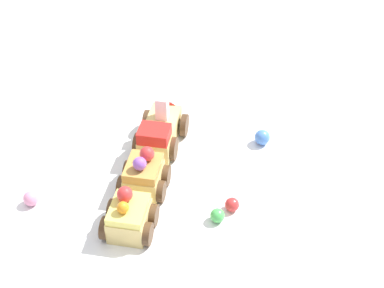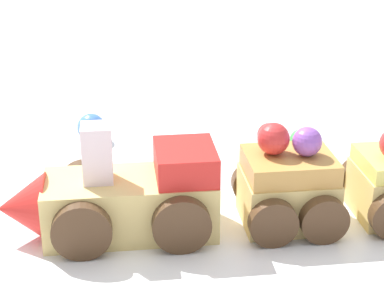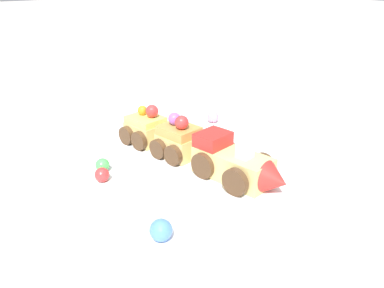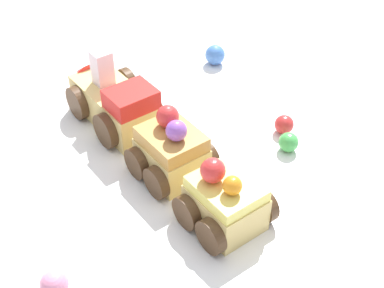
{
  "view_description": "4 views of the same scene",
  "coord_description": "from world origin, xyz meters",
  "px_view_note": "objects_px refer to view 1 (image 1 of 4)",
  "views": [
    {
      "loc": [
        -0.55,
        -0.19,
        0.56
      ],
      "look_at": [
        0.04,
        -0.03,
        0.04
      ],
      "focal_mm": 50.0,
      "sensor_mm": 36.0,
      "label": 1
    },
    {
      "loc": [
        0.03,
        0.4,
        0.23
      ],
      "look_at": [
        0.02,
        -0.02,
        0.05
      ],
      "focal_mm": 60.0,
      "sensor_mm": 36.0,
      "label": 2
    },
    {
      "loc": [
        0.37,
        -0.31,
        0.27
      ],
      "look_at": [
        0.02,
        -0.01,
        0.06
      ],
      "focal_mm": 35.0,
      "sensor_mm": 36.0,
      "label": 3
    },
    {
      "loc": [
        -0.37,
        0.2,
        0.36
      ],
      "look_at": [
        -0.03,
        -0.01,
        0.03
      ],
      "focal_mm": 50.0,
      "sensor_mm": 36.0,
      "label": 4
    }
  ],
  "objects_px": {
    "gumball_blue": "(262,137)",
    "gumball_pink": "(31,198)",
    "gumball_green": "(217,216)",
    "cake_car_caramel": "(144,176)",
    "gumball_red": "(232,205)",
    "cake_car_lemon": "(129,217)",
    "cake_train_locomotive": "(161,129)"
  },
  "relations": [
    {
      "from": "gumball_red",
      "to": "cake_train_locomotive",
      "type": "bearing_deg",
      "value": 50.03
    },
    {
      "from": "cake_train_locomotive",
      "to": "cake_car_caramel",
      "type": "bearing_deg",
      "value": -179.93
    },
    {
      "from": "cake_train_locomotive",
      "to": "gumball_blue",
      "type": "bearing_deg",
      "value": -82.82
    },
    {
      "from": "cake_car_lemon",
      "to": "gumball_blue",
      "type": "relative_size",
      "value": 2.92
    },
    {
      "from": "gumball_blue",
      "to": "cake_car_caramel",
      "type": "bearing_deg",
      "value": 135.26
    },
    {
      "from": "cake_train_locomotive",
      "to": "gumball_pink",
      "type": "height_order",
      "value": "cake_train_locomotive"
    },
    {
      "from": "cake_car_caramel",
      "to": "gumball_red",
      "type": "height_order",
      "value": "cake_car_caramel"
    },
    {
      "from": "cake_train_locomotive",
      "to": "cake_car_lemon",
      "type": "bearing_deg",
      "value": 179.87
    },
    {
      "from": "gumball_blue",
      "to": "gumball_pink",
      "type": "distance_m",
      "value": 0.36
    },
    {
      "from": "cake_car_lemon",
      "to": "gumball_green",
      "type": "distance_m",
      "value": 0.12
    },
    {
      "from": "cake_train_locomotive",
      "to": "gumball_red",
      "type": "height_order",
      "value": "cake_train_locomotive"
    },
    {
      "from": "cake_car_caramel",
      "to": "gumball_pink",
      "type": "bearing_deg",
      "value": 111.11
    },
    {
      "from": "cake_car_caramel",
      "to": "gumball_pink",
      "type": "height_order",
      "value": "cake_car_caramel"
    },
    {
      "from": "cake_car_lemon",
      "to": "gumball_pink",
      "type": "height_order",
      "value": "cake_car_lemon"
    },
    {
      "from": "gumball_blue",
      "to": "gumball_green",
      "type": "bearing_deg",
      "value": 170.49
    },
    {
      "from": "gumball_blue",
      "to": "gumball_red",
      "type": "relative_size",
      "value": 1.23
    },
    {
      "from": "gumball_pink",
      "to": "gumball_green",
      "type": "relative_size",
      "value": 1.09
    },
    {
      "from": "gumball_pink",
      "to": "gumball_red",
      "type": "height_order",
      "value": "gumball_pink"
    },
    {
      "from": "gumball_green",
      "to": "gumball_blue",
      "type": "bearing_deg",
      "value": -9.51
    },
    {
      "from": "cake_train_locomotive",
      "to": "gumball_red",
      "type": "distance_m",
      "value": 0.18
    },
    {
      "from": "gumball_pink",
      "to": "gumball_red",
      "type": "distance_m",
      "value": 0.28
    },
    {
      "from": "cake_train_locomotive",
      "to": "gumball_red",
      "type": "relative_size",
      "value": 7.05
    },
    {
      "from": "gumball_pink",
      "to": "gumball_red",
      "type": "bearing_deg",
      "value": -76.63
    },
    {
      "from": "gumball_blue",
      "to": "gumball_red",
      "type": "xyz_separation_m",
      "value": [
        -0.15,
        0.02,
        -0.0
      ]
    },
    {
      "from": "cake_train_locomotive",
      "to": "gumball_green",
      "type": "xyz_separation_m",
      "value": [
        -0.14,
        -0.13,
        -0.01
      ]
    },
    {
      "from": "cake_car_lemon",
      "to": "gumball_pink",
      "type": "distance_m",
      "value": 0.15
    },
    {
      "from": "gumball_green",
      "to": "gumball_pink",
      "type": "bearing_deg",
      "value": 98.75
    },
    {
      "from": "cake_car_caramel",
      "to": "cake_car_lemon",
      "type": "distance_m",
      "value": 0.08
    },
    {
      "from": "gumball_blue",
      "to": "gumball_green",
      "type": "xyz_separation_m",
      "value": [
        -0.18,
        0.03,
        -0.0
      ]
    },
    {
      "from": "cake_car_caramel",
      "to": "gumball_blue",
      "type": "distance_m",
      "value": 0.21
    },
    {
      "from": "cake_train_locomotive",
      "to": "cake_car_caramel",
      "type": "relative_size",
      "value": 1.97
    },
    {
      "from": "gumball_red",
      "to": "gumball_green",
      "type": "bearing_deg",
      "value": 149.67
    }
  ]
}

